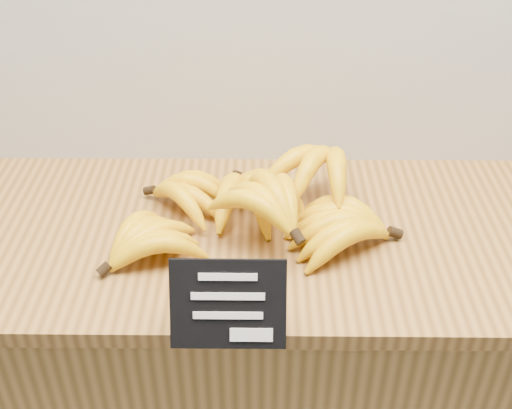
% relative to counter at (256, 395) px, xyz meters
% --- Properties ---
extents(counter, '(1.29, 0.50, 0.90)m').
position_rel_counter_xyz_m(counter, '(0.00, 0.00, 0.00)').
color(counter, '#A57835').
rests_on(counter, ground).
extents(counter_top, '(1.48, 0.54, 0.03)m').
position_rel_counter_xyz_m(counter_top, '(0.00, 0.00, 0.47)').
color(counter_top, olive).
rests_on(counter_top, counter).
extents(chalkboard_sign, '(0.17, 0.06, 0.13)m').
position_rel_counter_xyz_m(chalkboard_sign, '(-0.04, -0.27, 0.54)').
color(chalkboard_sign, black).
rests_on(chalkboard_sign, counter_top).
extents(banana_pile, '(0.55, 0.35, 0.12)m').
position_rel_counter_xyz_m(banana_pile, '(0.01, 0.01, 0.53)').
color(banana_pile, '#EFBA09').
rests_on(banana_pile, counter_top).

